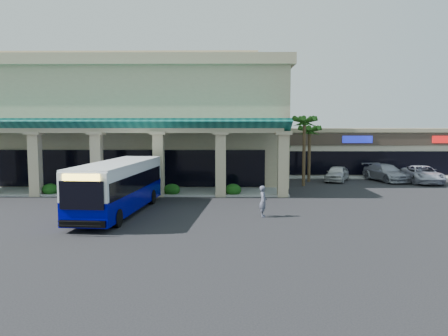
{
  "coord_description": "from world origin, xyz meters",
  "views": [
    {
      "loc": [
        2.12,
        -26.23,
        5.06
      ],
      "look_at": [
        1.75,
        4.01,
        2.2
      ],
      "focal_mm": 35.0,
      "sensor_mm": 36.0,
      "label": 1
    }
  ],
  "objects_px": {
    "car_silver": "(337,174)",
    "car_red": "(386,173)",
    "pedestrian": "(263,201)",
    "transit_bus": "(119,188)",
    "car_gray": "(422,174)"
  },
  "relations": [
    {
      "from": "car_silver",
      "to": "car_red",
      "type": "distance_m",
      "value": 4.57
    },
    {
      "from": "car_red",
      "to": "car_gray",
      "type": "bearing_deg",
      "value": -35.85
    },
    {
      "from": "pedestrian",
      "to": "car_red",
      "type": "height_order",
      "value": "pedestrian"
    },
    {
      "from": "pedestrian",
      "to": "car_red",
      "type": "relative_size",
      "value": 0.32
    },
    {
      "from": "pedestrian",
      "to": "car_silver",
      "type": "distance_m",
      "value": 18.09
    },
    {
      "from": "car_silver",
      "to": "pedestrian",
      "type": "bearing_deg",
      "value": -92.52
    },
    {
      "from": "car_silver",
      "to": "car_red",
      "type": "height_order",
      "value": "car_red"
    },
    {
      "from": "transit_bus",
      "to": "pedestrian",
      "type": "relative_size",
      "value": 6.13
    },
    {
      "from": "transit_bus",
      "to": "car_red",
      "type": "distance_m",
      "value": 26.09
    },
    {
      "from": "transit_bus",
      "to": "pedestrian",
      "type": "distance_m",
      "value": 8.45
    },
    {
      "from": "car_gray",
      "to": "transit_bus",
      "type": "bearing_deg",
      "value": -145.04
    },
    {
      "from": "car_red",
      "to": "transit_bus",
      "type": "bearing_deg",
      "value": -157.97
    },
    {
      "from": "car_red",
      "to": "car_gray",
      "type": "height_order",
      "value": "car_red"
    },
    {
      "from": "transit_bus",
      "to": "car_gray",
      "type": "bearing_deg",
      "value": 35.57
    },
    {
      "from": "pedestrian",
      "to": "car_silver",
      "type": "height_order",
      "value": "pedestrian"
    }
  ]
}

